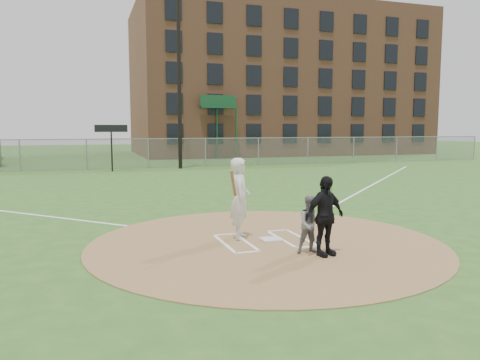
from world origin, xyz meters
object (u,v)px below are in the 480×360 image
object	(u,v)px
home_plate	(271,239)
catcher	(311,225)
batter_at_plate	(240,198)
umpire	(325,216)

from	to	relation	value
home_plate	catcher	world-z (taller)	catcher
home_plate	catcher	distance (m)	1.56
batter_at_plate	umpire	bearing A→B (deg)	-59.16
catcher	batter_at_plate	bearing A→B (deg)	127.58
catcher	umpire	world-z (taller)	umpire
home_plate	batter_at_plate	bearing A→B (deg)	148.88
catcher	batter_at_plate	world-z (taller)	batter_at_plate
home_plate	umpire	distance (m)	1.93
home_plate	batter_at_plate	distance (m)	1.25
home_plate	batter_at_plate	world-z (taller)	batter_at_plate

